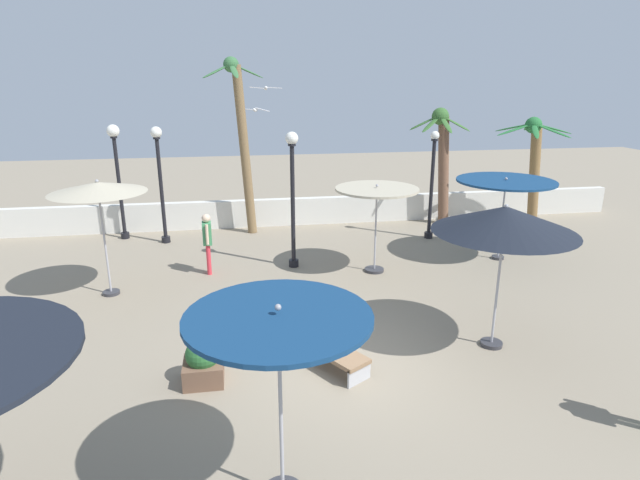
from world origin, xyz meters
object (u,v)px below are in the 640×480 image
object	(u,v)px
palm_tree_2	(534,158)
patio_umbrella_2	(506,183)
lamp_post_1	(293,188)
seagull_1	(255,110)
lamp_post_2	(160,174)
patio_umbrella_4	(505,220)
palm_tree_0	(241,131)
guest_0	(207,238)
seagull_0	(266,88)
lamp_post_3	(117,166)
patio_umbrella_1	(98,189)
patio_umbrella_5	(279,333)
lounge_chair_0	(325,345)
planter	(203,362)
palm_tree_1	(442,152)
lamp_post_0	(432,183)
patio_umbrella_3	(377,196)

from	to	relation	value
palm_tree_2	patio_umbrella_2	bearing A→B (deg)	-130.93
lamp_post_1	seagull_1	bearing A→B (deg)	96.84
palm_tree_2	lamp_post_2	size ratio (longest dim) A/B	1.04
patio_umbrella_4	palm_tree_0	size ratio (longest dim) A/B	0.50
guest_0	seagull_1	distance (m)	6.88
lamp_post_1	seagull_0	distance (m)	4.93
lamp_post_3	guest_0	distance (m)	5.03
patio_umbrella_1	palm_tree_0	xyz separation A→B (m)	(3.49, 4.91, 0.80)
patio_umbrella_5	lounge_chair_0	size ratio (longest dim) A/B	1.45
seagull_1	seagull_0	bearing A→B (deg)	-79.25
patio_umbrella_1	lounge_chair_0	bearing A→B (deg)	-41.14
palm_tree_2	planter	xyz separation A→B (m)	(-11.12, -8.43, -2.12)
patio_umbrella_1	seagull_0	world-z (taller)	seagull_0
lamp_post_1	lamp_post_3	xyz separation A→B (m)	(-5.31, 3.64, 0.18)
patio_umbrella_1	lamp_post_1	distance (m)	4.94
lamp_post_3	seagull_1	size ratio (longest dim) A/B	3.70
palm_tree_1	lamp_post_0	world-z (taller)	palm_tree_1
patio_umbrella_4	lamp_post_3	world-z (taller)	lamp_post_3
patio_umbrella_5	lamp_post_2	xyz separation A→B (m)	(-2.77, 11.48, -0.08)
palm_tree_1	guest_0	world-z (taller)	palm_tree_1
lamp_post_1	lamp_post_3	world-z (taller)	lamp_post_1
palm_tree_2	lounge_chair_0	size ratio (longest dim) A/B	2.09
patio_umbrella_5	guest_0	xyz separation A→B (m)	(-1.24, 8.35, -1.32)
patio_umbrella_2	palm_tree_2	size ratio (longest dim) A/B	0.71
lounge_chair_0	planter	world-z (taller)	planter
patio_umbrella_3	lamp_post_1	distance (m)	2.32
lamp_post_3	seagull_0	xyz separation A→B (m)	(4.92, 0.54, 2.39)
palm_tree_2	planter	bearing A→B (deg)	-142.81
patio_umbrella_2	lamp_post_2	world-z (taller)	lamp_post_2
lamp_post_2	lounge_chair_0	xyz separation A→B (m)	(3.88, -8.35, -1.88)
guest_0	lamp_post_0	bearing A→B (deg)	16.95
patio_umbrella_4	guest_0	size ratio (longest dim) A/B	1.73
lamp_post_2	lamp_post_1	bearing A→B (deg)	-37.12
patio_umbrella_4	lamp_post_1	xyz separation A→B (m)	(-3.43, 5.26, -0.35)
palm_tree_0	lamp_post_0	bearing A→B (deg)	-15.05
patio_umbrella_5	palm_tree_0	size ratio (longest dim) A/B	0.47
palm_tree_2	lamp_post_1	distance (m)	9.28
planter	patio_umbrella_5	bearing A→B (deg)	-68.49
palm_tree_0	patio_umbrella_5	bearing A→B (deg)	-89.33
patio_umbrella_3	lamp_post_1	size ratio (longest dim) A/B	0.65
palm_tree_1	lamp_post_0	xyz separation A→B (m)	(-0.98, -1.68, -0.77)
patio_umbrella_3	palm_tree_1	distance (m)	5.77
patio_umbrella_5	guest_0	world-z (taller)	patio_umbrella_5
palm_tree_0	lamp_post_1	world-z (taller)	palm_tree_0
lamp_post_3	lounge_chair_0	xyz separation A→B (m)	(5.29, -9.04, -2.07)
lamp_post_1	seagull_1	xyz separation A→B (m)	(-0.69, 5.77, 1.77)
patio_umbrella_4	palm_tree_2	bearing A→B (deg)	56.08
patio_umbrella_1	patio_umbrella_5	distance (m)	8.14
patio_umbrella_1	lamp_post_3	bearing A→B (deg)	96.42
lamp_post_0	lamp_post_3	distance (m)	10.29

